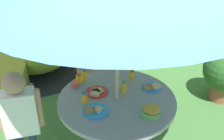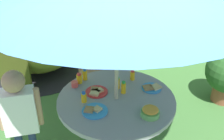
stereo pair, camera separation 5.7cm
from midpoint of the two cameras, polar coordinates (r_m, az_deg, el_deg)
garden_table at (r=2.71m, az=1.50°, el=-9.10°), size 1.14×1.14×0.74m
wooden_chair at (r=3.63m, az=-3.02°, el=1.68°), size 0.53×0.54×0.98m
dome_tent at (r=4.41m, az=-16.00°, el=10.29°), size 2.11×2.11×1.76m
child_in_blue_shirt at (r=3.35m, az=0.73°, el=3.55°), size 0.21×0.41×1.21m
child_in_white_shirt at (r=2.57m, az=-18.39°, el=-8.31°), size 0.39×0.21×1.15m
snack_bowl at (r=2.40m, az=8.80°, el=-8.78°), size 0.17×0.17×0.09m
plate_front_edge at (r=2.44m, az=-3.11°, el=-8.57°), size 0.23×0.23×0.03m
plate_mid_left at (r=2.68m, az=-2.73°, el=-4.58°), size 0.22×0.22×0.03m
plate_mid_right at (r=2.76m, az=9.00°, el=-3.74°), size 0.20×0.20×0.03m
juice_bottle_near_left at (r=2.71m, az=1.76°, el=-2.79°), size 0.05×0.05×0.13m
juice_bottle_near_right at (r=2.86m, az=-5.21°, el=-1.02°), size 0.05×0.05×0.13m
juice_bottle_far_left at (r=2.65m, az=3.07°, el=-3.74°), size 0.05×0.05×0.13m
juice_bottle_far_right at (r=2.82m, az=-6.38°, el=-1.81°), size 0.06×0.06×0.11m
juice_bottle_center_front at (r=2.87m, az=4.93°, el=-1.14°), size 0.05×0.05×0.11m
juice_bottle_center_back at (r=2.54m, az=-5.35°, el=-5.80°), size 0.05×0.05×0.11m
cup_near at (r=2.78m, az=-7.34°, el=-3.00°), size 0.07×0.07×0.06m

